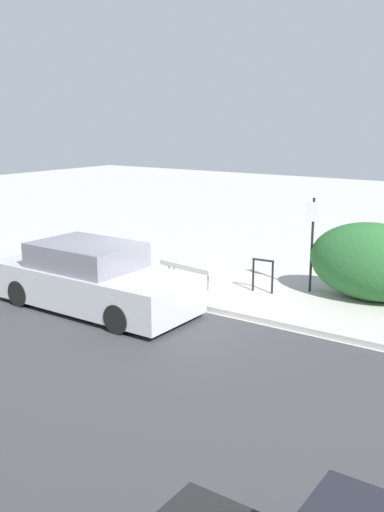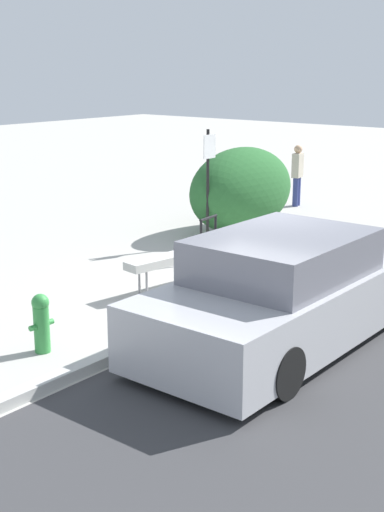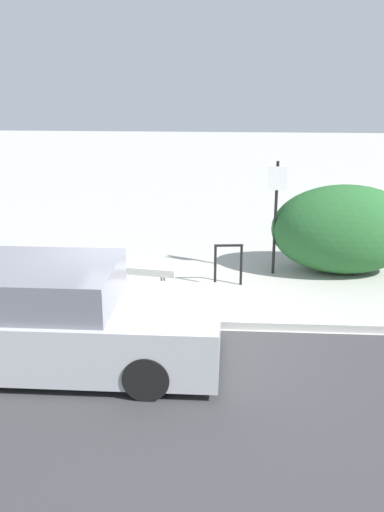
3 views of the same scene
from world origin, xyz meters
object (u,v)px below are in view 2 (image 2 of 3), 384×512
Objects in this scene: bike_rack at (208,234)px; parked_car_near at (288,293)px; fire_hydrant at (41,321)px; pedestrian at (297,174)px; bench at (172,259)px; sign_post at (208,176)px.

parked_car_near reaches higher than bike_rack.
parked_car_near is at bearing -44.50° from fire_hydrant.
bike_rack is 4.10m from parked_car_near.
bike_rack is 5.76m from pedestrian.
bench is at bearing 5.76° from pedestrian.
sign_post is 5.29m from parked_car_near.
fire_hydrant is at bearing -167.81° from bike_rack.
parked_car_near is (-3.44, -3.95, -0.72)m from sign_post.
bike_rack is at bearing 12.19° from fire_hydrant.
parked_car_near is at bearing -127.96° from bike_rack.
bench is 1.12× the size of pedestrian.
pedestrian is at bearing 8.81° from sign_post.
sign_post is at bearing 17.07° from fire_hydrant.
bench is at bearing 74.06° from parked_car_near.
pedestrian reaches higher than bench.
bench is 1.88m from bike_rack.
fire_hydrant is (-5.68, -1.75, -0.98)m from sign_post.
bench is at bearing -153.42° from sign_post.
pedestrian reaches higher than parked_car_near.
parked_car_near is (-0.75, -2.60, 0.15)m from bench.
parked_car_near is (-8.09, -4.67, -0.17)m from pedestrian.
fire_hydrant is (-2.99, -0.40, -0.10)m from bench.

